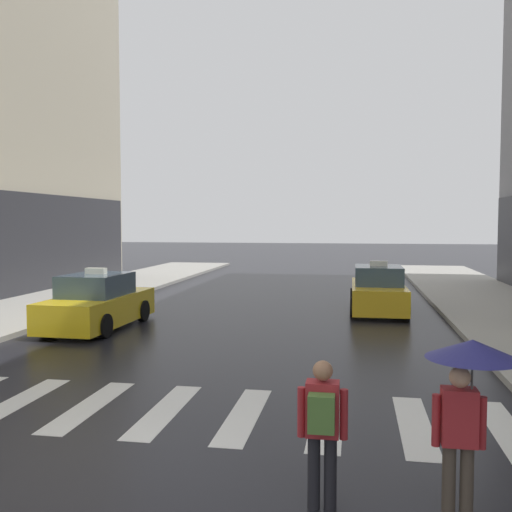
# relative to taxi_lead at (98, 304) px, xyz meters

# --- Properties ---
(ground_plane) EXTENTS (160.00, 160.00, 0.00)m
(ground_plane) POSITION_rel_taxi_lead_xyz_m (4.43, -9.82, -0.72)
(ground_plane) COLOR black
(crosswalk_markings) EXTENTS (11.30, 2.80, 0.01)m
(crosswalk_markings) POSITION_rel_taxi_lead_xyz_m (4.43, -6.82, -0.72)
(crosswalk_markings) COLOR silver
(crosswalk_markings) RESTS_ON ground
(taxi_lead) EXTENTS (2.01, 4.58, 1.80)m
(taxi_lead) POSITION_rel_taxi_lead_xyz_m (0.00, 0.00, 0.00)
(taxi_lead) COLOR yellow
(taxi_lead) RESTS_ON ground
(taxi_second) EXTENTS (1.95, 4.55, 1.80)m
(taxi_second) POSITION_rel_taxi_lead_xyz_m (8.36, 4.57, 0.00)
(taxi_second) COLOR gold
(taxi_second) RESTS_ON ground
(pedestrian_with_umbrella) EXTENTS (0.96, 0.96, 1.94)m
(pedestrian_with_umbrella) POSITION_rel_taxi_lead_xyz_m (8.71, -9.68, 0.79)
(pedestrian_with_umbrella) COLOR #473D33
(pedestrian_with_umbrella) RESTS_ON ground
(pedestrian_with_backpack) EXTENTS (0.55, 0.43, 1.65)m
(pedestrian_with_backpack) POSITION_rel_taxi_lead_xyz_m (7.21, -9.70, 0.25)
(pedestrian_with_backpack) COLOR black
(pedestrian_with_backpack) RESTS_ON ground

